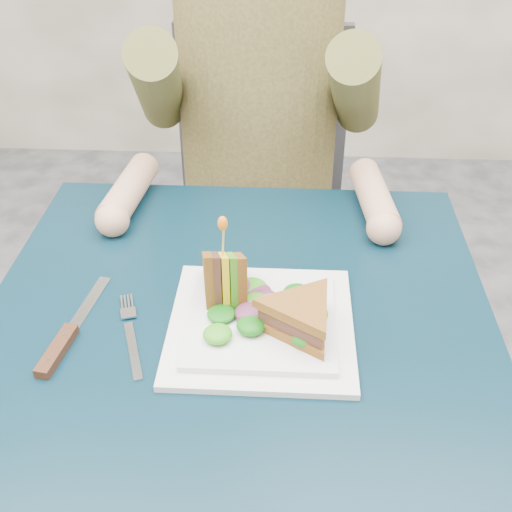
# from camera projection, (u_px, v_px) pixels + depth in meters

# --- Properties ---
(table) EXTENTS (0.75, 0.75, 0.73)m
(table) POSITION_uv_depth(u_px,v_px,m) (239.00, 351.00, 0.99)
(table) COLOR black
(table) RESTS_ON ground
(chair) EXTENTS (0.42, 0.40, 0.93)m
(chair) POSITION_uv_depth(u_px,v_px,m) (260.00, 193.00, 1.61)
(chair) COLOR #47474C
(chair) RESTS_ON ground
(diner) EXTENTS (0.54, 0.59, 0.74)m
(diner) POSITION_uv_depth(u_px,v_px,m) (258.00, 60.00, 1.31)
(diner) COLOR brown
(diner) RESTS_ON chair
(plate) EXTENTS (0.26, 0.26, 0.02)m
(plate) POSITION_uv_depth(u_px,v_px,m) (261.00, 323.00, 0.91)
(plate) COLOR white
(plate) RESTS_ON table
(sandwich_flat) EXTENTS (0.18, 0.18, 0.05)m
(sandwich_flat) POSITION_uv_depth(u_px,v_px,m) (301.00, 317.00, 0.87)
(sandwich_flat) COLOR brown
(sandwich_flat) RESTS_ON plate
(sandwich_upright) EXTENTS (0.08, 0.13, 0.13)m
(sandwich_upright) POSITION_uv_depth(u_px,v_px,m) (225.00, 277.00, 0.92)
(sandwich_upright) COLOR brown
(sandwich_upright) RESTS_ON plate
(fork) EXTENTS (0.07, 0.18, 0.01)m
(fork) POSITION_uv_depth(u_px,v_px,m) (131.00, 336.00, 0.90)
(fork) COLOR silver
(fork) RESTS_ON table
(knife) EXTENTS (0.05, 0.22, 0.02)m
(knife) POSITION_uv_depth(u_px,v_px,m) (63.00, 341.00, 0.88)
(knife) COLOR silver
(knife) RESTS_ON table
(toothpick) EXTENTS (0.01, 0.01, 0.06)m
(toothpick) POSITION_uv_depth(u_px,v_px,m) (223.00, 241.00, 0.88)
(toothpick) COLOR tan
(toothpick) RESTS_ON sandwich_upright
(toothpick_frill) EXTENTS (0.01, 0.01, 0.02)m
(toothpick_frill) POSITION_uv_depth(u_px,v_px,m) (223.00, 223.00, 0.87)
(toothpick_frill) COLOR orange
(toothpick_frill) RESTS_ON sandwich_upright
(lettuce_spill) EXTENTS (0.15, 0.13, 0.02)m
(lettuce_spill) POSITION_uv_depth(u_px,v_px,m) (265.00, 307.00, 0.90)
(lettuce_spill) COLOR #337A14
(lettuce_spill) RESTS_ON plate
(onion_ring) EXTENTS (0.04, 0.04, 0.02)m
(onion_ring) POSITION_uv_depth(u_px,v_px,m) (272.00, 307.00, 0.90)
(onion_ring) COLOR #9E4C7A
(onion_ring) RESTS_ON plate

